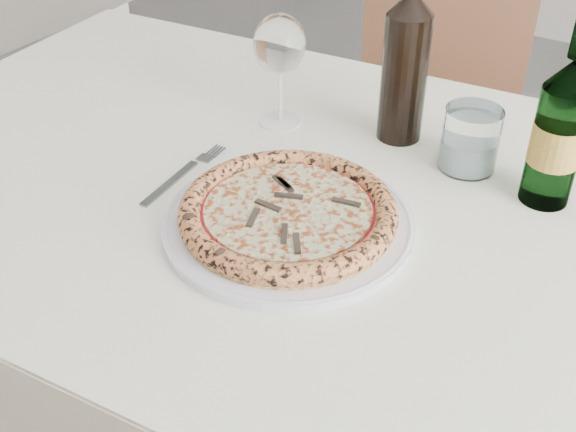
{
  "coord_description": "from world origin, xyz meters",
  "views": [
    {
      "loc": [
        0.32,
        -0.5,
        1.34
      ],
      "look_at": [
        -0.1,
        0.17,
        0.78
      ],
      "focal_mm": 45.0,
      "sensor_mm": 36.0,
      "label": 1
    }
  ],
  "objects_px": {
    "plate": "(288,223)",
    "beer_bottle": "(559,133)",
    "wine_glass": "(280,47)",
    "chair_far": "(438,105)",
    "tumbler": "(470,143)",
    "pizza": "(288,212)",
    "wine_bottle": "(405,65)",
    "dining_table": "(323,238)"
  },
  "relations": [
    {
      "from": "dining_table",
      "to": "tumbler",
      "type": "height_order",
      "value": "tumbler"
    },
    {
      "from": "wine_glass",
      "to": "wine_bottle",
      "type": "relative_size",
      "value": 0.64
    },
    {
      "from": "beer_bottle",
      "to": "chair_far",
      "type": "bearing_deg",
      "value": 122.72
    },
    {
      "from": "plate",
      "to": "beer_bottle",
      "type": "xyz_separation_m",
      "value": [
        0.27,
        0.26,
        0.1
      ]
    },
    {
      "from": "plate",
      "to": "chair_far",
      "type": "bearing_deg",
      "value": 98.19
    },
    {
      "from": "pizza",
      "to": "beer_bottle",
      "type": "distance_m",
      "value": 0.38
    },
    {
      "from": "chair_far",
      "to": "pizza",
      "type": "bearing_deg",
      "value": -81.81
    },
    {
      "from": "tumbler",
      "to": "beer_bottle",
      "type": "relative_size",
      "value": 0.36
    },
    {
      "from": "tumbler",
      "to": "pizza",
      "type": "bearing_deg",
      "value": -117.22
    },
    {
      "from": "dining_table",
      "to": "pizza",
      "type": "distance_m",
      "value": 0.15
    },
    {
      "from": "chair_far",
      "to": "dining_table",
      "type": "bearing_deg",
      "value": -80.77
    },
    {
      "from": "dining_table",
      "to": "beer_bottle",
      "type": "relative_size",
      "value": 6.01
    },
    {
      "from": "wine_glass",
      "to": "tumbler",
      "type": "xyz_separation_m",
      "value": [
        0.32,
        0.04,
        -0.09
      ]
    },
    {
      "from": "plate",
      "to": "wine_bottle",
      "type": "height_order",
      "value": "wine_bottle"
    },
    {
      "from": "dining_table",
      "to": "tumbler",
      "type": "xyz_separation_m",
      "value": [
        0.15,
        0.18,
        0.12
      ]
    },
    {
      "from": "tumbler",
      "to": "wine_bottle",
      "type": "distance_m",
      "value": 0.16
    },
    {
      "from": "wine_glass",
      "to": "pizza",
      "type": "bearing_deg",
      "value": -54.64
    },
    {
      "from": "pizza",
      "to": "wine_bottle",
      "type": "distance_m",
      "value": 0.33
    },
    {
      "from": "tumbler",
      "to": "chair_far",
      "type": "bearing_deg",
      "value": 114.51
    },
    {
      "from": "chair_far",
      "to": "plate",
      "type": "relative_size",
      "value": 2.72
    },
    {
      "from": "pizza",
      "to": "plate",
      "type": "bearing_deg",
      "value": 18.31
    },
    {
      "from": "beer_bottle",
      "to": "wine_bottle",
      "type": "distance_m",
      "value": 0.26
    },
    {
      "from": "plate",
      "to": "dining_table",
      "type": "bearing_deg",
      "value": 90.0
    },
    {
      "from": "wine_glass",
      "to": "beer_bottle",
      "type": "relative_size",
      "value": 0.7
    },
    {
      "from": "wine_glass",
      "to": "plate",
      "type": "bearing_deg",
      "value": -54.64
    },
    {
      "from": "beer_bottle",
      "to": "wine_bottle",
      "type": "xyz_separation_m",
      "value": [
        -0.26,
        0.05,
        0.02
      ]
    },
    {
      "from": "wine_bottle",
      "to": "pizza",
      "type": "bearing_deg",
      "value": -92.74
    },
    {
      "from": "chair_far",
      "to": "plate",
      "type": "bearing_deg",
      "value": -81.81
    },
    {
      "from": "pizza",
      "to": "tumbler",
      "type": "xyz_separation_m",
      "value": [
        0.15,
        0.28,
        0.02
      ]
    },
    {
      "from": "plate",
      "to": "pizza",
      "type": "distance_m",
      "value": 0.02
    },
    {
      "from": "chair_far",
      "to": "plate",
      "type": "distance_m",
      "value": 0.92
    },
    {
      "from": "wine_glass",
      "to": "beer_bottle",
      "type": "bearing_deg",
      "value": 1.52
    },
    {
      "from": "dining_table",
      "to": "beer_bottle",
      "type": "height_order",
      "value": "beer_bottle"
    },
    {
      "from": "chair_far",
      "to": "tumbler",
      "type": "distance_m",
      "value": 0.71
    },
    {
      "from": "pizza",
      "to": "beer_bottle",
      "type": "xyz_separation_m",
      "value": [
        0.27,
        0.26,
        0.08
      ]
    },
    {
      "from": "pizza",
      "to": "chair_far",
      "type": "bearing_deg",
      "value": 98.19
    },
    {
      "from": "wine_bottle",
      "to": "plate",
      "type": "bearing_deg",
      "value": -92.74
    },
    {
      "from": "pizza",
      "to": "wine_bottle",
      "type": "height_order",
      "value": "wine_bottle"
    },
    {
      "from": "plate",
      "to": "wine_glass",
      "type": "distance_m",
      "value": 0.33
    },
    {
      "from": "dining_table",
      "to": "tumbler",
      "type": "relative_size",
      "value": 16.76
    },
    {
      "from": "plate",
      "to": "beer_bottle",
      "type": "bearing_deg",
      "value": 43.69
    },
    {
      "from": "chair_far",
      "to": "wine_glass",
      "type": "height_order",
      "value": "wine_glass"
    }
  ]
}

